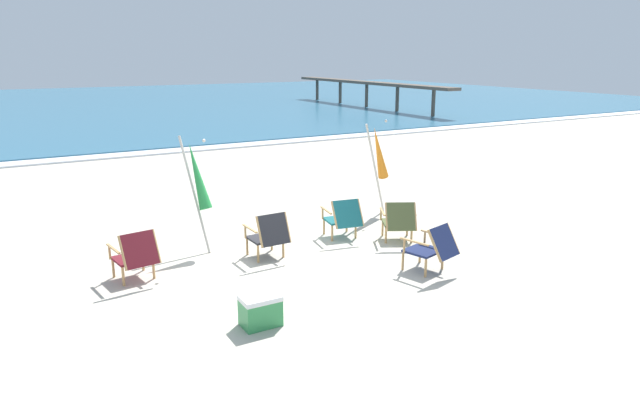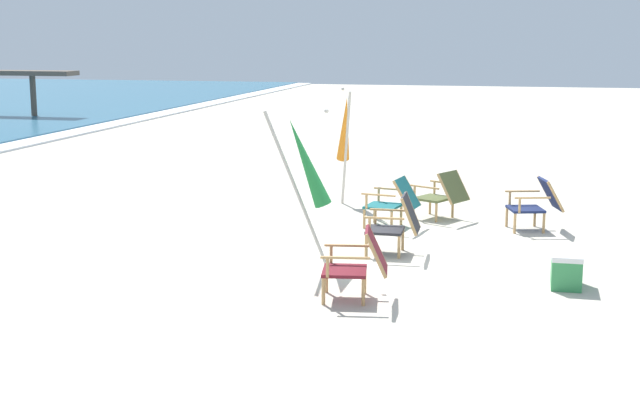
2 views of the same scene
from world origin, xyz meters
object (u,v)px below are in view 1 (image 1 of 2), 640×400
at_px(umbrella_furled_orange, 379,154).
at_px(cooler_box, 260,310).
at_px(beach_chair_back_right, 136,254).
at_px(beach_chair_front_right, 399,220).
at_px(umbrella_furled_green, 197,177).
at_px(beach_chair_front_left, 269,234).
at_px(beach_chair_far_center, 343,217).
at_px(beach_chair_back_left, 432,247).

distance_m(umbrella_furled_orange, cooler_box, 5.63).
distance_m(beach_chair_back_right, beach_chair_front_right, 4.57).
xyz_separation_m(beach_chair_back_right, cooler_box, (1.04, -2.25, -0.23)).
bearing_deg(beach_chair_front_right, umbrella_furled_green, 156.76).
distance_m(beach_chair_front_left, beach_chair_back_right, 2.14).
relative_size(beach_chair_front_right, umbrella_furled_orange, 0.47).
bearing_deg(beach_chair_far_center, beach_chair_front_left, -170.21).
xyz_separation_m(beach_chair_front_left, umbrella_furled_green, (-0.84, 1.02, 0.87)).
relative_size(beach_chair_far_center, beach_chair_front_right, 0.91).
xyz_separation_m(beach_chair_front_right, cooler_box, (-3.51, -1.77, -0.22)).
height_order(beach_chair_far_center, beach_chair_back_left, beach_chair_back_left).
height_order(beach_chair_front_right, beach_chair_back_left, beach_chair_back_left).
height_order(beach_chair_back_right, beach_chair_back_left, beach_chair_back_right).
bearing_deg(umbrella_furled_green, cooler_box, -94.68).
distance_m(beach_chair_back_right, umbrella_furled_orange, 5.52).
distance_m(beach_chair_front_right, cooler_box, 3.94).
height_order(beach_chair_front_right, umbrella_furled_orange, umbrella_furled_orange).
bearing_deg(beach_chair_back_right, beach_chair_back_left, -25.03).
relative_size(beach_chair_front_right, cooler_box, 1.93).
relative_size(beach_chair_back_left, cooler_box, 1.81).
xyz_separation_m(beach_chair_back_right, umbrella_furled_green, (1.29, 0.93, 0.87)).
relative_size(umbrella_furled_green, cooler_box, 4.07).
bearing_deg(umbrella_furled_orange, beach_chair_far_center, -144.93).
bearing_deg(beach_chair_front_right, beach_chair_front_left, 171.20).
xyz_separation_m(beach_chair_front_left, beach_chair_back_right, (-2.14, 0.10, -0.00)).
height_order(umbrella_furled_green, umbrella_furled_orange, umbrella_furled_orange).
distance_m(beach_chair_far_center, cooler_box, 3.66).
relative_size(beach_chair_back_right, umbrella_furled_orange, 0.40).
relative_size(beach_chair_back_left, umbrella_furled_orange, 0.44).
xyz_separation_m(beach_chair_back_right, umbrella_furled_orange, (5.30, 1.26, 0.88)).
relative_size(beach_chair_far_center, beach_chair_back_left, 0.97).
height_order(beach_chair_front_right, umbrella_furled_green, umbrella_furled_green).
bearing_deg(cooler_box, umbrella_furled_orange, 39.38).
distance_m(beach_chair_back_right, beach_chair_back_left, 4.53).
distance_m(umbrella_furled_green, umbrella_furled_orange, 4.02).
bearing_deg(cooler_box, umbrella_furled_green, 85.32).
distance_m(beach_chair_back_left, umbrella_furled_green, 4.09).
bearing_deg(beach_chair_far_center, cooler_box, -138.42).
distance_m(beach_chair_back_left, umbrella_furled_orange, 3.51).
bearing_deg(beach_chair_front_left, umbrella_furled_green, 129.51).
distance_m(beach_chair_front_left, cooler_box, 2.42).
xyz_separation_m(umbrella_furled_green, cooler_box, (-0.26, -3.17, -1.10)).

